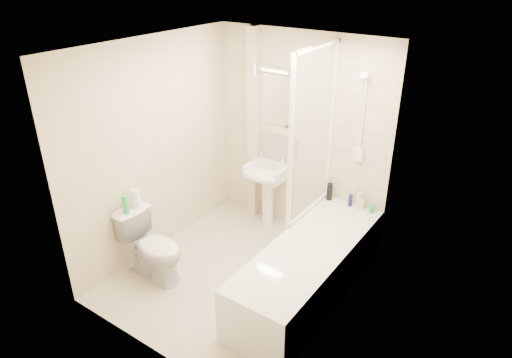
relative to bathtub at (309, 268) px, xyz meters
The scene contains 24 objects.
floor 0.83m from the bathtub, 165.07° to the right, with size 2.50×2.50×0.00m, color beige.
wall_back 1.58m from the bathtub, 125.54° to the left, with size 2.20×0.02×2.40m, color beige.
wall_left 2.07m from the bathtub, behind, with size 0.02×2.50×2.40m, color beige.
wall_right 1.00m from the bathtub, 29.74° to the right, with size 0.02×2.50×2.40m, color beige.
ceiling 2.25m from the bathtub, 165.07° to the right, with size 2.20×2.50×0.02m, color white.
tile_back 1.54m from the bathtub, 90.00° to the left, with size 0.70×0.01×1.75m, color beige.
tile_right 1.19m from the bathtub, ahead, with size 0.01×2.10×1.75m, color beige.
pipe_boxing 1.92m from the bathtub, 144.15° to the left, with size 0.12×0.12×2.40m, color beige.
splashback 1.67m from the bathtub, 135.90° to the left, with size 0.60×0.01×0.30m, color beige.
mirror 1.97m from the bathtub, 135.96° to the left, with size 0.46×0.01×0.60m, color white.
strip_light 2.22m from the bathtub, 136.60° to the left, with size 0.42×0.07×0.07m, color silver.
bathtub is the anchor object (origin of this frame).
shower_screen 1.35m from the bathtub, 120.33° to the left, with size 0.04×0.92×1.80m.
shower_fixture 1.60m from the bathtub, 90.10° to the left, with size 0.10×0.16×0.99m.
pedestal_sink 1.39m from the bathtub, 142.84° to the left, with size 0.48×0.46×0.93m.
bottle_black_a 1.06m from the bathtub, 106.23° to the left, with size 0.07×0.07×0.20m, color black.
bottle_blue 1.02m from the bathtub, 91.13° to the left, with size 0.05×0.05×0.14m, color navy.
bottle_cream 1.03m from the bathtub, 85.18° to the left, with size 0.06×0.06×0.19m, color beige.
bottle_white_b 1.02m from the bathtub, 82.65° to the left, with size 0.05×0.05×0.12m, color silver.
bottle_green 1.04m from the bathtub, 76.16° to the left, with size 0.06×0.06×0.10m, color green.
toilet 1.63m from the bathtub, 154.49° to the right, with size 0.73×0.43×0.74m, color white.
toilet_roll_lower 1.91m from the bathtub, 159.56° to the right, with size 0.11×0.11×0.09m, color white.
toilet_roll_upper 1.94m from the bathtub, 159.78° to the right, with size 0.10×0.10×0.11m, color white.
green_bottle 1.96m from the bathtub, 155.37° to the right, with size 0.06×0.06×0.19m, color green.
Camera 1 is at (2.41, -3.14, 3.10)m, focal length 32.00 mm.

